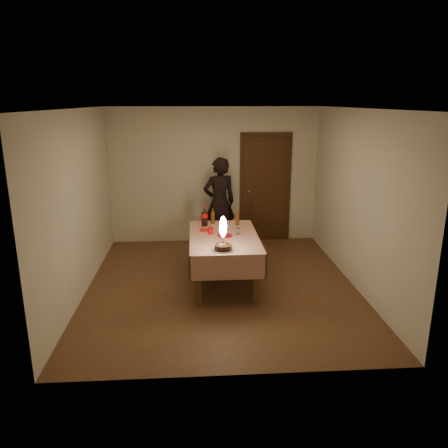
{
  "coord_description": "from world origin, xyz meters",
  "views": [
    {
      "loc": [
        -0.38,
        -6.1,
        2.7
      ],
      "look_at": [
        0.04,
        0.07,
        0.95
      ],
      "focal_mm": 35.0,
      "sensor_mm": 36.0,
      "label": 1
    }
  ],
  "objects_px": {
    "cola_bottle": "(204,217)",
    "amber_bottle_left": "(213,217)",
    "photographer": "(219,203)",
    "clear_cup": "(237,231)",
    "amber_bottle_right": "(237,218)",
    "dining_table": "(224,242)",
    "red_cup": "(211,231)",
    "red_plate": "(225,236)",
    "birthday_cake": "(223,240)"
  },
  "relations": [
    {
      "from": "cola_bottle",
      "to": "amber_bottle_left",
      "type": "relative_size",
      "value": 1.25
    },
    {
      "from": "cola_bottle",
      "to": "photographer",
      "type": "height_order",
      "value": "photographer"
    },
    {
      "from": "clear_cup",
      "to": "amber_bottle_right",
      "type": "distance_m",
      "value": 0.49
    },
    {
      "from": "clear_cup",
      "to": "dining_table",
      "type": "bearing_deg",
      "value": -158.83
    },
    {
      "from": "cola_bottle",
      "to": "red_cup",
      "type": "bearing_deg",
      "value": -80.34
    },
    {
      "from": "red_plate",
      "to": "cola_bottle",
      "type": "distance_m",
      "value": 0.66
    },
    {
      "from": "amber_bottle_right",
      "to": "photographer",
      "type": "distance_m",
      "value": 1.19
    },
    {
      "from": "dining_table",
      "to": "birthday_cake",
      "type": "height_order",
      "value": "birthday_cake"
    },
    {
      "from": "red_plate",
      "to": "amber_bottle_right",
      "type": "height_order",
      "value": "amber_bottle_right"
    },
    {
      "from": "birthday_cake",
      "to": "amber_bottle_left",
      "type": "xyz_separation_m",
      "value": [
        -0.08,
        1.33,
        -0.02
      ]
    },
    {
      "from": "dining_table",
      "to": "amber_bottle_left",
      "type": "relative_size",
      "value": 6.75
    },
    {
      "from": "birthday_cake",
      "to": "clear_cup",
      "type": "bearing_deg",
      "value": 69.93
    },
    {
      "from": "red_cup",
      "to": "cola_bottle",
      "type": "distance_m",
      "value": 0.48
    },
    {
      "from": "clear_cup",
      "to": "amber_bottle_right",
      "type": "height_order",
      "value": "amber_bottle_right"
    },
    {
      "from": "red_plate",
      "to": "dining_table",
      "type": "bearing_deg",
      "value": 133.59
    },
    {
      "from": "amber_bottle_left",
      "to": "amber_bottle_right",
      "type": "bearing_deg",
      "value": -17.32
    },
    {
      "from": "red_cup",
      "to": "amber_bottle_right",
      "type": "bearing_deg",
      "value": 45.78
    },
    {
      "from": "red_plate",
      "to": "red_cup",
      "type": "bearing_deg",
      "value": 151.32
    },
    {
      "from": "birthday_cake",
      "to": "cola_bottle",
      "type": "height_order",
      "value": "birthday_cake"
    },
    {
      "from": "clear_cup",
      "to": "photographer",
      "type": "height_order",
      "value": "photographer"
    },
    {
      "from": "amber_bottle_left",
      "to": "cola_bottle",
      "type": "bearing_deg",
      "value": -138.4
    },
    {
      "from": "red_cup",
      "to": "amber_bottle_left",
      "type": "bearing_deg",
      "value": 84.01
    },
    {
      "from": "red_cup",
      "to": "clear_cup",
      "type": "bearing_deg",
      "value": -2.17
    },
    {
      "from": "clear_cup",
      "to": "cola_bottle",
      "type": "distance_m",
      "value": 0.69
    },
    {
      "from": "red_plate",
      "to": "amber_bottle_right",
      "type": "distance_m",
      "value": 0.64
    },
    {
      "from": "dining_table",
      "to": "red_cup",
      "type": "relative_size",
      "value": 17.2
    },
    {
      "from": "birthday_cake",
      "to": "photographer",
      "type": "xyz_separation_m",
      "value": [
        0.09,
        2.38,
        -0.04
      ]
    },
    {
      "from": "dining_table",
      "to": "cola_bottle",
      "type": "xyz_separation_m",
      "value": [
        -0.27,
        0.56,
        0.25
      ]
    },
    {
      "from": "amber_bottle_right",
      "to": "photographer",
      "type": "height_order",
      "value": "photographer"
    },
    {
      "from": "clear_cup",
      "to": "photographer",
      "type": "distance_m",
      "value": 1.66
    },
    {
      "from": "red_plate",
      "to": "red_cup",
      "type": "xyz_separation_m",
      "value": [
        -0.21,
        0.11,
        0.05
      ]
    },
    {
      "from": "birthday_cake",
      "to": "photographer",
      "type": "bearing_deg",
      "value": 87.85
    },
    {
      "from": "red_plate",
      "to": "clear_cup",
      "type": "relative_size",
      "value": 2.44
    },
    {
      "from": "clear_cup",
      "to": "amber_bottle_left",
      "type": "relative_size",
      "value": 0.35
    },
    {
      "from": "dining_table",
      "to": "photographer",
      "type": "bearing_deg",
      "value": 88.81
    },
    {
      "from": "red_cup",
      "to": "clear_cup",
      "type": "height_order",
      "value": "red_cup"
    },
    {
      "from": "red_cup",
      "to": "photographer",
      "type": "relative_size",
      "value": 0.06
    },
    {
      "from": "cola_bottle",
      "to": "photographer",
      "type": "relative_size",
      "value": 0.19
    },
    {
      "from": "amber_bottle_left",
      "to": "photographer",
      "type": "relative_size",
      "value": 0.15
    },
    {
      "from": "dining_table",
      "to": "amber_bottle_right",
      "type": "distance_m",
      "value": 0.66
    },
    {
      "from": "birthday_cake",
      "to": "amber_bottle_right",
      "type": "xyz_separation_m",
      "value": [
        0.31,
        1.21,
        -0.02
      ]
    },
    {
      "from": "red_cup",
      "to": "amber_bottle_left",
      "type": "relative_size",
      "value": 0.39
    },
    {
      "from": "red_cup",
      "to": "dining_table",
      "type": "bearing_deg",
      "value": -26.88
    },
    {
      "from": "clear_cup",
      "to": "red_plate",
      "type": "bearing_deg",
      "value": -153.45
    },
    {
      "from": "clear_cup",
      "to": "amber_bottle_left",
      "type": "xyz_separation_m",
      "value": [
        -0.35,
        0.6,
        0.07
      ]
    },
    {
      "from": "red_plate",
      "to": "amber_bottle_right",
      "type": "relative_size",
      "value": 0.86
    },
    {
      "from": "red_plate",
      "to": "amber_bottle_left",
      "type": "height_order",
      "value": "amber_bottle_left"
    },
    {
      "from": "cola_bottle",
      "to": "birthday_cake",
      "type": "bearing_deg",
      "value": -79.73
    },
    {
      "from": "red_cup",
      "to": "amber_bottle_left",
      "type": "height_order",
      "value": "amber_bottle_left"
    },
    {
      "from": "clear_cup",
      "to": "amber_bottle_left",
      "type": "height_order",
      "value": "amber_bottle_left"
    }
  ]
}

